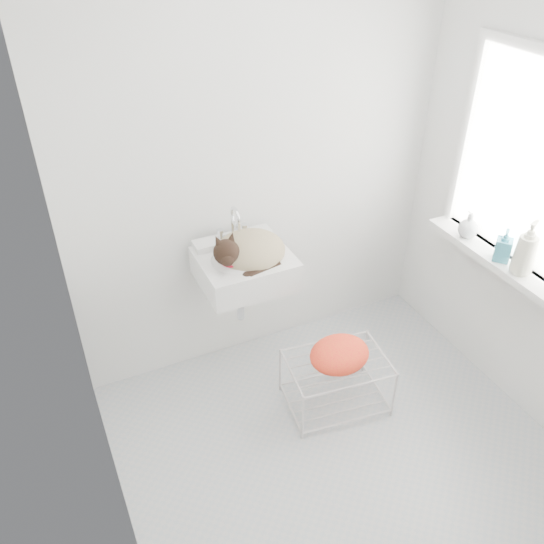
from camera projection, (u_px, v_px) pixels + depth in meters
name	position (u px, v px, depth m)	size (l,w,h in m)	color
floor	(339.00, 449.00, 3.02)	(2.20, 2.00, 0.02)	#A2A8AD
back_wall	(259.00, 161.00, 3.06)	(2.20, 0.02, 2.50)	silver
left_wall	(83.00, 325.00, 1.93)	(0.02, 2.00, 2.50)	silver
window_glass	(527.00, 164.00, 2.79)	(0.01, 0.80, 1.00)	white
window_frame	(525.00, 164.00, 2.78)	(0.04, 0.90, 1.10)	white
windowsill	(492.00, 256.00, 3.05)	(0.16, 0.88, 0.04)	white
sink	(244.00, 256.00, 3.02)	(0.49, 0.43, 0.20)	white
faucet	(231.00, 218.00, 3.07)	(0.18, 0.12, 0.18)	silver
cat	(248.00, 250.00, 2.99)	(0.42, 0.34, 0.25)	tan
wire_rack	(336.00, 383.00, 3.21)	(0.54, 0.38, 0.32)	beige
towel	(339.00, 360.00, 3.08)	(0.34, 0.24, 0.14)	orange
bottle_a	(519.00, 272.00, 2.89)	(0.09, 0.09, 0.25)	silver
bottle_b	(500.00, 259.00, 2.99)	(0.08, 0.08, 0.18)	teal
bottle_c	(466.00, 236.00, 3.19)	(0.11, 0.11, 0.15)	silver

